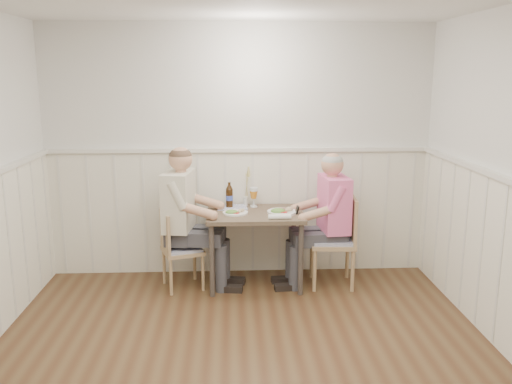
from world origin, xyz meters
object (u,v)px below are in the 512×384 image
diner_cream (184,228)px  grass_vase (246,187)px  dining_table (255,222)px  chair_left (178,247)px  man_in_pink (329,230)px  chair_right (338,238)px  beer_bottle (229,196)px

diner_cream → grass_vase: 0.78m
diner_cream → dining_table: bearing=1.9°
grass_vase → dining_table: bearing=-74.1°
chair_left → diner_cream: size_ratio=0.55×
man_in_pink → diner_cream: 1.44m
chair_right → diner_cream: diner_cream is taller
grass_vase → man_in_pink: bearing=-22.5°
man_in_pink → diner_cream: size_ratio=0.95×
chair_left → beer_bottle: 0.74m
man_in_pink → grass_vase: 0.96m
diner_cream → grass_vase: (0.62, 0.32, 0.34)m
grass_vase → diner_cream: bearing=-152.6°
diner_cream → chair_right: bearing=-1.3°
beer_bottle → chair_right: bearing=-14.5°
chair_right → beer_bottle: size_ratio=3.48×
chair_right → chair_left: bearing=-179.6°
chair_left → man_in_pink: size_ratio=0.58×
chair_left → man_in_pink: man_in_pink is taller
dining_table → beer_bottle: beer_bottle is taller
chair_left → dining_table: bearing=5.2°
chair_right → beer_bottle: beer_bottle is taller
chair_right → beer_bottle: 1.17m
chair_left → man_in_pink: 1.51m
dining_table → beer_bottle: size_ratio=3.61×
chair_left → grass_vase: bearing=28.4°
dining_table → man_in_pink: 0.74m
dining_table → grass_vase: 0.43m
beer_bottle → man_in_pink: bearing=-14.9°
dining_table → grass_vase: grass_vase is taller
diner_cream → beer_bottle: size_ratio=5.46×
dining_table → beer_bottle: bearing=139.0°
dining_table → diner_cream: bearing=-178.1°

